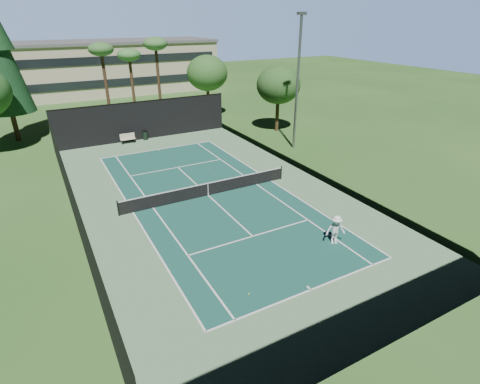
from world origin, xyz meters
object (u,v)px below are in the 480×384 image
object	(u,v)px
tennis_ball_d	(111,182)
park_bench	(128,138)
tennis_ball_c	(215,174)
tennis_ball_a	(249,294)
trash_bin	(145,135)
tennis_ball_b	(177,195)
tennis_net	(208,189)
player	(336,230)

from	to	relation	value
tennis_ball_d	park_bench	bearing A→B (deg)	69.01
tennis_ball_c	tennis_ball_d	xyz separation A→B (m)	(-7.90, 2.37, 0.00)
tennis_ball_a	tennis_ball_c	distance (m)	14.97
tennis_ball_c	tennis_ball_d	distance (m)	8.24
tennis_ball_a	trash_bin	world-z (taller)	trash_bin
park_bench	tennis_ball_b	bearing A→B (deg)	-89.77
tennis_net	player	distance (m)	10.00
player	tennis_ball_c	size ratio (longest dim) A/B	25.12
tennis_ball_c	park_bench	distance (m)	12.69
tennis_ball_d	park_bench	xyz separation A→B (m)	(3.68, 9.59, 0.51)
tennis_net	trash_bin	size ratio (longest dim) A/B	13.65
tennis_ball_b	park_bench	xyz separation A→B (m)	(-0.06, 14.26, 0.51)
player	tennis_ball_a	xyz separation A→B (m)	(-6.51, -1.47, -0.85)
player	park_bench	size ratio (longest dim) A/B	1.18
tennis_ball_b	park_bench	size ratio (longest dim) A/B	0.05
tennis_ball_a	trash_bin	bearing A→B (deg)	84.46
player	tennis_ball_a	size ratio (longest dim) A/B	22.90
player	tennis_ball_c	world-z (taller)	player
tennis_net	player	xyz separation A→B (m)	(3.77, -9.26, 0.33)
tennis_net	tennis_ball_a	distance (m)	11.09
tennis_ball_c	park_bench	world-z (taller)	park_bench
park_bench	trash_bin	distance (m)	1.94
trash_bin	park_bench	bearing A→B (deg)	-170.38
tennis_ball_d	trash_bin	distance (m)	11.39
tennis_net	trash_bin	bearing A→B (deg)	90.66
tennis_net	tennis_ball_d	xyz separation A→B (m)	(-5.77, 5.79, -0.52)
tennis_ball_a	tennis_ball_c	world-z (taller)	tennis_ball_a
tennis_ball_a	tennis_ball_b	distance (m)	11.87
tennis_ball_c	trash_bin	bearing A→B (deg)	100.63
player	trash_bin	bearing A→B (deg)	119.56
tennis_ball_b	tennis_ball_d	xyz separation A→B (m)	(-3.74, 4.67, -0.00)
tennis_net	player	size ratio (longest dim) A/B	7.26
tennis_net	tennis_ball_a	size ratio (longest dim) A/B	166.22
tennis_net	park_bench	distance (m)	15.52
trash_bin	tennis_ball_c	bearing A→B (deg)	-79.37
trash_bin	tennis_net	bearing A→B (deg)	-89.34
tennis_ball_c	trash_bin	size ratio (longest dim) A/B	0.07
tennis_ball_a	tennis_ball_c	xyz separation A→B (m)	(4.87, 14.15, -0.00)
tennis_ball_b	tennis_ball_d	distance (m)	5.98
player	tennis_ball_d	distance (m)	17.84
tennis_ball_a	park_bench	bearing A→B (deg)	88.57
tennis_ball_a	tennis_ball_b	bearing A→B (deg)	86.57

